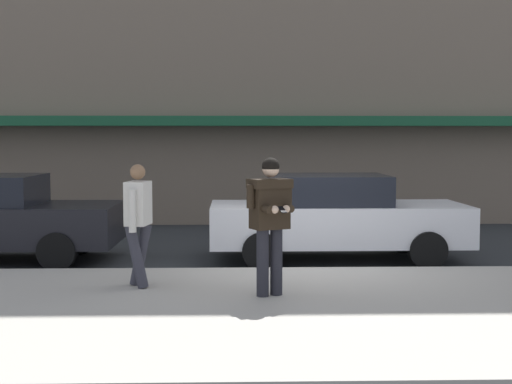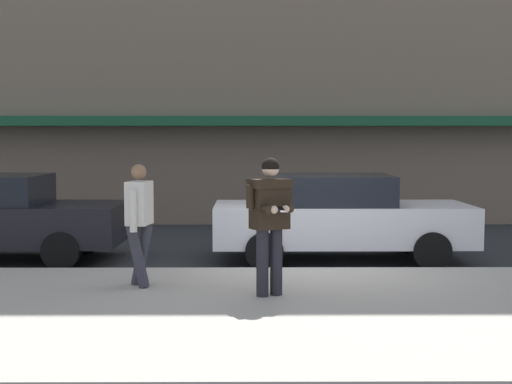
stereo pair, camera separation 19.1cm
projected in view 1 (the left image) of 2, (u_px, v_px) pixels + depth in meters
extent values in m
plane|color=#2B2D30|center=(305.00, 273.00, 11.54)|extent=(80.00, 80.00, 0.00)
cube|color=#A8A399|center=(408.00, 312.00, 8.72)|extent=(32.00, 5.30, 0.14)
cube|color=silver|center=(365.00, 272.00, 11.62)|extent=(28.00, 0.12, 0.01)
cube|color=#195133|center=(322.00, 121.00, 17.50)|extent=(26.60, 0.70, 0.24)
cylinder|color=black|center=(81.00, 237.00, 13.50)|extent=(0.64, 0.23, 0.64)
cylinder|color=black|center=(57.00, 251.00, 11.79)|extent=(0.64, 0.23, 0.64)
cube|color=silver|center=(337.00, 223.00, 12.69)|extent=(4.51, 1.84, 0.70)
cube|color=black|center=(328.00, 189.00, 12.64)|extent=(2.08, 1.65, 0.52)
cylinder|color=black|center=(403.00, 236.00, 13.61)|extent=(0.64, 0.22, 0.64)
cylinder|color=black|center=(428.00, 250.00, 11.91)|extent=(0.64, 0.22, 0.64)
cylinder|color=black|center=(258.00, 237.00, 13.52)|extent=(0.64, 0.22, 0.64)
cylinder|color=black|center=(261.00, 251.00, 11.82)|extent=(0.64, 0.22, 0.64)
cylinder|color=#23232B|center=(276.00, 262.00, 9.32)|extent=(0.16, 0.16, 0.88)
cylinder|color=#23232B|center=(263.00, 263.00, 9.23)|extent=(0.16, 0.16, 0.88)
cube|color=black|center=(270.00, 204.00, 9.22)|extent=(0.54, 0.46, 0.64)
cube|color=black|center=(270.00, 183.00, 9.20)|extent=(0.61, 0.53, 0.12)
cylinder|color=black|center=(288.00, 195.00, 9.33)|extent=(0.11, 0.11, 0.30)
cylinder|color=black|center=(286.00, 208.00, 9.14)|extent=(0.22, 0.31, 0.10)
sphere|color=beige|center=(286.00, 209.00, 8.99)|extent=(0.10, 0.10, 0.10)
cylinder|color=black|center=(251.00, 196.00, 9.09)|extent=(0.11, 0.11, 0.30)
cylinder|color=black|center=(265.00, 209.00, 9.01)|extent=(0.22, 0.31, 0.10)
sphere|color=beige|center=(275.00, 210.00, 8.92)|extent=(0.10, 0.10, 0.10)
cube|color=black|center=(282.00, 210.00, 8.92)|extent=(0.13, 0.16, 0.07)
sphere|color=beige|center=(271.00, 169.00, 9.16)|extent=(0.22, 0.22, 0.22)
sphere|color=black|center=(271.00, 166.00, 9.15)|extent=(0.23, 0.23, 0.23)
cylinder|color=#33333D|center=(137.00, 257.00, 9.74)|extent=(0.35, 0.20, 0.87)
cylinder|color=#33333D|center=(141.00, 255.00, 9.92)|extent=(0.35, 0.20, 0.87)
cube|color=silver|center=(138.00, 203.00, 9.78)|extent=(0.35, 0.46, 0.60)
cylinder|color=silver|center=(132.00, 211.00, 9.54)|extent=(0.10, 0.10, 0.58)
cylinder|color=silver|center=(144.00, 207.00, 10.03)|extent=(0.10, 0.10, 0.58)
sphere|color=#8C6647|center=(138.00, 172.00, 9.74)|extent=(0.21, 0.21, 0.21)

